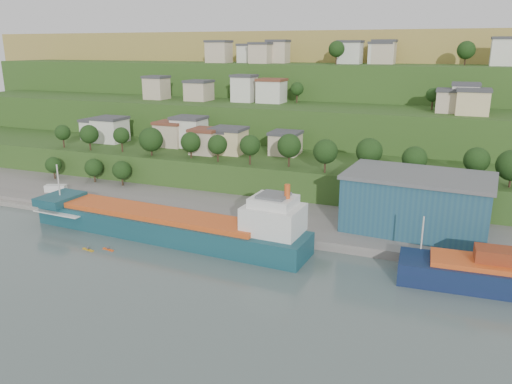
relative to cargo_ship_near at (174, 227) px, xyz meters
The scene contains 10 objects.
ground 10.64m from the cargo_ship_near, 67.40° to the right, with size 500.00×500.00×0.00m, color #4B5B57.
quay 30.39m from the cargo_ship_near, 37.69° to the left, with size 220.00×26.00×4.00m, color slate.
pebble_beach 52.63m from the cargo_ship_near, 166.24° to the left, with size 40.00×18.00×2.40m, color slate.
hillside 159.28m from the cargo_ship_near, 88.58° to the left, with size 360.00×210.95×96.00m.
cargo_ship_near is the anchor object (origin of this frame).
warehouse 54.06m from the cargo_ship_near, 22.26° to the left, with size 32.39×21.36×12.80m.
caravan 49.32m from the cargo_ship_near, 162.75° to the left, with size 5.76×2.40×2.69m, color silver.
dinghy 39.91m from the cargo_ship_near, 168.65° to the left, with size 3.95×1.48×0.79m, color silver.
kayak_orange 14.81m from the cargo_ship_near, 131.21° to the right, with size 2.90×0.98×0.71m.
kayak_yellow 18.67m from the cargo_ship_near, 136.72° to the right, with size 3.08×1.12×0.76m.
Camera 1 is at (51.74, -80.67, 41.19)m, focal length 35.00 mm.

